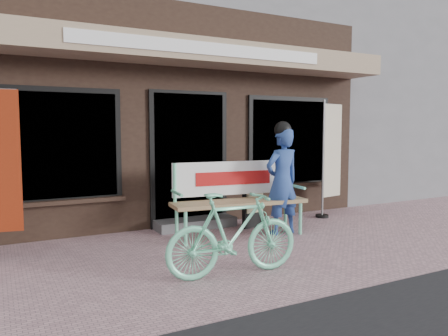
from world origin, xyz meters
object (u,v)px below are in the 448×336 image
bicycle (233,234)px  nobori_cream (331,157)px  person (282,179)px  bench (237,192)px  menu_stand (253,202)px

bicycle → nobori_cream: nobori_cream is taller
person → nobori_cream: 1.74m
bench → bicycle: (-0.94, -1.58, -0.19)m
bench → menu_stand: (0.48, 0.30, -0.23)m
person → menu_stand: 0.72m
bench → nobori_cream: 2.30m
nobori_cream → bench: bearing=-179.7°
nobori_cream → menu_stand: bearing=173.7°
bench → menu_stand: 0.61m
bicycle → menu_stand: 2.36m
bicycle → menu_stand: size_ratio=1.87×
menu_stand → bicycle: bearing=-137.0°
bench → person: person is taller
bicycle → menu_stand: bicycle is taller
bench → nobori_cream: nobori_cream is taller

